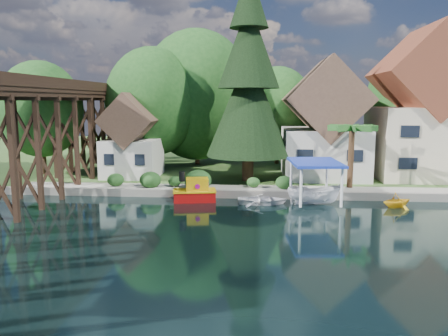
{
  "coord_description": "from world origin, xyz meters",
  "views": [
    {
      "loc": [
        0.86,
        -25.66,
        7.62
      ],
      "look_at": [
        -1.63,
        6.0,
        2.7
      ],
      "focal_mm": 35.0,
      "sensor_mm": 36.0,
      "label": 1
    }
  ],
  "objects_px": {
    "conifer": "(249,81)",
    "boat_white_a": "(262,199)",
    "palm_tree": "(352,130)",
    "tugboat": "(195,192)",
    "house_center": "(422,114)",
    "shed": "(132,141)",
    "house_left": "(324,127)",
    "boat_canopy": "(315,186)",
    "boat_yellow": "(397,199)",
    "trestle_bridge": "(28,132)"
  },
  "relations": [
    {
      "from": "tugboat",
      "to": "boat_canopy",
      "type": "xyz_separation_m",
      "value": [
        8.96,
        -0.36,
        0.68
      ]
    },
    {
      "from": "shed",
      "to": "boat_white_a",
      "type": "xyz_separation_m",
      "value": [
        12.23,
        -8.28,
        -3.44
      ]
    },
    {
      "from": "house_left",
      "to": "boat_white_a",
      "type": "height_order",
      "value": "house_left"
    },
    {
      "from": "house_center",
      "to": "shed",
      "type": "height_order",
      "value": "house_center"
    },
    {
      "from": "conifer",
      "to": "house_center",
      "type": "bearing_deg",
      "value": 12.22
    },
    {
      "from": "house_center",
      "to": "tugboat",
      "type": "distance_m",
      "value": 22.9
    },
    {
      "from": "house_left",
      "to": "tugboat",
      "type": "bearing_deg",
      "value": -139.66
    },
    {
      "from": "house_left",
      "to": "shed",
      "type": "height_order",
      "value": "house_left"
    },
    {
      "from": "house_left",
      "to": "shed",
      "type": "distance_m",
      "value": 18.11
    },
    {
      "from": "palm_tree",
      "to": "tugboat",
      "type": "height_order",
      "value": "palm_tree"
    },
    {
      "from": "palm_tree",
      "to": "shed",
      "type": "bearing_deg",
      "value": 167.62
    },
    {
      "from": "trestle_bridge",
      "to": "house_center",
      "type": "relative_size",
      "value": 3.18
    },
    {
      "from": "house_left",
      "to": "boat_white_a",
      "type": "relative_size",
      "value": 2.99
    },
    {
      "from": "house_left",
      "to": "trestle_bridge",
      "type": "bearing_deg",
      "value": -154.79
    },
    {
      "from": "house_left",
      "to": "conifer",
      "type": "bearing_deg",
      "value": -157.1
    },
    {
      "from": "palm_tree",
      "to": "boat_canopy",
      "type": "xyz_separation_m",
      "value": [
        -3.34,
        -3.86,
        -3.9
      ]
    },
    {
      "from": "shed",
      "to": "boat_white_a",
      "type": "relative_size",
      "value": 2.13
    },
    {
      "from": "palm_tree",
      "to": "boat_white_a",
      "type": "xyz_separation_m",
      "value": [
        -7.17,
        -4.02,
        -4.9
      ]
    },
    {
      "from": "tugboat",
      "to": "house_center",
      "type": "bearing_deg",
      "value": 26.13
    },
    {
      "from": "house_left",
      "to": "boat_yellow",
      "type": "xyz_separation_m",
      "value": [
        3.86,
        -10.15,
        -4.53
      ]
    },
    {
      "from": "house_left",
      "to": "house_center",
      "type": "relative_size",
      "value": 0.79
    },
    {
      "from": "shed",
      "to": "trestle_bridge",
      "type": "bearing_deg",
      "value": -118.19
    },
    {
      "from": "house_left",
      "to": "tugboat",
      "type": "xyz_separation_m",
      "value": [
        -10.91,
        -9.26,
        -4.43
      ]
    },
    {
      "from": "house_center",
      "to": "shed",
      "type": "xyz_separation_m",
      "value": [
        -27.0,
        -2.0,
        -2.59
      ]
    },
    {
      "from": "tugboat",
      "to": "boat_white_a",
      "type": "bearing_deg",
      "value": -5.72
    },
    {
      "from": "house_left",
      "to": "palm_tree",
      "type": "relative_size",
      "value": 2.01
    },
    {
      "from": "conifer",
      "to": "palm_tree",
      "type": "xyz_separation_m",
      "value": [
        8.44,
        -2.78,
        -4.04
      ]
    },
    {
      "from": "shed",
      "to": "boat_canopy",
      "type": "bearing_deg",
      "value": -26.83
    },
    {
      "from": "palm_tree",
      "to": "boat_yellow",
      "type": "bearing_deg",
      "value": -60.68
    },
    {
      "from": "house_center",
      "to": "boat_canopy",
      "type": "relative_size",
      "value": 2.63
    },
    {
      "from": "conifer",
      "to": "boat_canopy",
      "type": "distance_m",
      "value": 11.54
    },
    {
      "from": "house_left",
      "to": "conifer",
      "type": "relative_size",
      "value": 0.6
    },
    {
      "from": "trestle_bridge",
      "to": "tugboat",
      "type": "relative_size",
      "value": 12.64
    },
    {
      "from": "boat_yellow",
      "to": "conifer",
      "type": "bearing_deg",
      "value": 32.85
    },
    {
      "from": "conifer",
      "to": "tugboat",
      "type": "height_order",
      "value": "conifer"
    },
    {
      "from": "trestle_bridge",
      "to": "conifer",
      "type": "height_order",
      "value": "conifer"
    },
    {
      "from": "conifer",
      "to": "boat_yellow",
      "type": "distance_m",
      "value": 15.7
    },
    {
      "from": "house_center",
      "to": "boat_yellow",
      "type": "bearing_deg",
      "value": -115.76
    },
    {
      "from": "tugboat",
      "to": "boat_white_a",
      "type": "relative_size",
      "value": 0.95
    },
    {
      "from": "house_center",
      "to": "shed",
      "type": "distance_m",
      "value": 27.2
    },
    {
      "from": "trestle_bridge",
      "to": "boat_canopy",
      "type": "height_order",
      "value": "trestle_bridge"
    },
    {
      "from": "house_center",
      "to": "conifer",
      "type": "xyz_separation_m",
      "value": [
        -16.04,
        -3.48,
        2.91
      ]
    },
    {
      "from": "boat_white_a",
      "to": "boat_yellow",
      "type": "xyz_separation_m",
      "value": [
        9.63,
        -0.37,
        0.22
      ]
    },
    {
      "from": "shed",
      "to": "boat_yellow",
      "type": "distance_m",
      "value": 23.73
    },
    {
      "from": "boat_canopy",
      "to": "boat_white_a",
      "type": "bearing_deg",
      "value": -177.67
    },
    {
      "from": "house_left",
      "to": "boat_canopy",
      "type": "height_order",
      "value": "house_left"
    },
    {
      "from": "conifer",
      "to": "boat_white_a",
      "type": "bearing_deg",
      "value": -79.39
    },
    {
      "from": "trestle_bridge",
      "to": "conifer",
      "type": "relative_size",
      "value": 2.41
    },
    {
      "from": "conifer",
      "to": "tugboat",
      "type": "distance_m",
      "value": 11.35
    },
    {
      "from": "house_center",
      "to": "boat_white_a",
      "type": "bearing_deg",
      "value": -145.17
    }
  ]
}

